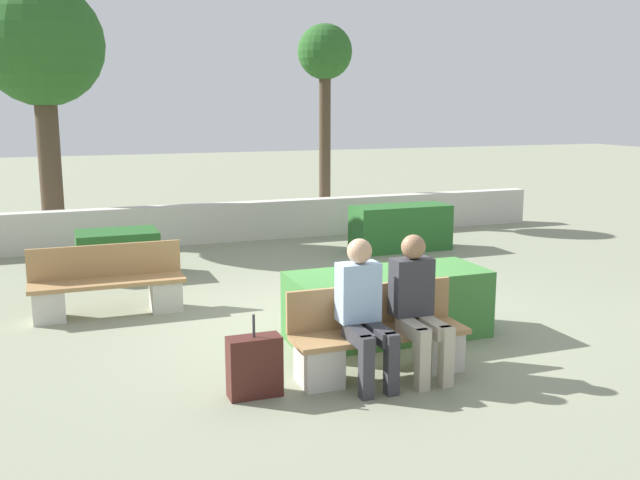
{
  "coord_description": "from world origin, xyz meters",
  "views": [
    {
      "loc": [
        -3.02,
        -7.4,
        2.51
      ],
      "look_at": [
        -0.08,
        0.5,
        0.9
      ],
      "focal_mm": 40.0,
      "sensor_mm": 36.0,
      "label": 1
    }
  ],
  "objects_px": {
    "bench_left_side": "(108,289)",
    "tree_leftmost": "(42,49)",
    "tree_center_left": "(325,63)",
    "person_seated_man": "(417,300)",
    "person_seated_woman": "(363,305)",
    "suitcase": "(254,366)",
    "bench_front": "(379,343)"
  },
  "relations": [
    {
      "from": "bench_front",
      "to": "tree_leftmost",
      "type": "height_order",
      "value": "tree_leftmost"
    },
    {
      "from": "tree_center_left",
      "to": "tree_leftmost",
      "type": "bearing_deg",
      "value": -176.78
    },
    {
      "from": "bench_left_side",
      "to": "tree_center_left",
      "type": "height_order",
      "value": "tree_center_left"
    },
    {
      "from": "bench_left_side",
      "to": "person_seated_woman",
      "type": "height_order",
      "value": "person_seated_woman"
    },
    {
      "from": "person_seated_woman",
      "to": "suitcase",
      "type": "bearing_deg",
      "value": 177.61
    },
    {
      "from": "bench_left_side",
      "to": "person_seated_man",
      "type": "bearing_deg",
      "value": -55.71
    },
    {
      "from": "bench_left_side",
      "to": "person_seated_woman",
      "type": "xyz_separation_m",
      "value": [
        2.01,
        -3.06,
        0.41
      ]
    },
    {
      "from": "bench_left_side",
      "to": "suitcase",
      "type": "relative_size",
      "value": 2.46
    },
    {
      "from": "bench_left_side",
      "to": "tree_leftmost",
      "type": "bearing_deg",
      "value": 90.77
    },
    {
      "from": "bench_front",
      "to": "suitcase",
      "type": "bearing_deg",
      "value": -175.77
    },
    {
      "from": "person_seated_man",
      "to": "tree_leftmost",
      "type": "distance_m",
      "value": 9.27
    },
    {
      "from": "bench_left_side",
      "to": "tree_leftmost",
      "type": "distance_m",
      "value": 6.13
    },
    {
      "from": "bench_front",
      "to": "tree_center_left",
      "type": "xyz_separation_m",
      "value": [
        2.66,
        8.45,
        3.05
      ]
    },
    {
      "from": "bench_left_side",
      "to": "tree_leftmost",
      "type": "relative_size",
      "value": 0.39
    },
    {
      "from": "suitcase",
      "to": "bench_left_side",
      "type": "bearing_deg",
      "value": 108.45
    },
    {
      "from": "person_seated_man",
      "to": "person_seated_woman",
      "type": "relative_size",
      "value": 1.0
    },
    {
      "from": "person_seated_man",
      "to": "person_seated_woman",
      "type": "xyz_separation_m",
      "value": [
        -0.54,
        -0.0,
        -0.0
      ]
    },
    {
      "from": "bench_left_side",
      "to": "tree_center_left",
      "type": "bearing_deg",
      "value": 42.77
    },
    {
      "from": "bench_front",
      "to": "tree_center_left",
      "type": "relative_size",
      "value": 0.41
    },
    {
      "from": "person_seated_woman",
      "to": "tree_center_left",
      "type": "xyz_separation_m",
      "value": [
        2.89,
        8.58,
        2.63
      ]
    },
    {
      "from": "bench_left_side",
      "to": "person_seated_woman",
      "type": "relative_size",
      "value": 1.37
    },
    {
      "from": "person_seated_woman",
      "to": "suitcase",
      "type": "height_order",
      "value": "person_seated_woman"
    },
    {
      "from": "person_seated_woman",
      "to": "tree_leftmost",
      "type": "relative_size",
      "value": 0.28
    },
    {
      "from": "tree_leftmost",
      "to": "suitcase",
      "type": "bearing_deg",
      "value": -79.04
    },
    {
      "from": "person_seated_woman",
      "to": "person_seated_man",
      "type": "bearing_deg",
      "value": 0.02
    },
    {
      "from": "person_seated_man",
      "to": "person_seated_woman",
      "type": "bearing_deg",
      "value": -179.98
    },
    {
      "from": "bench_left_side",
      "to": "tree_leftmost",
      "type": "xyz_separation_m",
      "value": [
        -0.59,
        5.22,
        3.16
      ]
    },
    {
      "from": "person_seated_woman",
      "to": "suitcase",
      "type": "xyz_separation_m",
      "value": [
        -1.01,
        0.04,
        -0.46
      ]
    },
    {
      "from": "tree_leftmost",
      "to": "tree_center_left",
      "type": "height_order",
      "value": "tree_leftmost"
    },
    {
      "from": "tree_leftmost",
      "to": "tree_center_left",
      "type": "relative_size",
      "value": 1.12
    },
    {
      "from": "bench_front",
      "to": "tree_center_left",
      "type": "distance_m",
      "value": 9.37
    },
    {
      "from": "bench_front",
      "to": "bench_left_side",
      "type": "bearing_deg",
      "value": 127.44
    }
  ]
}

